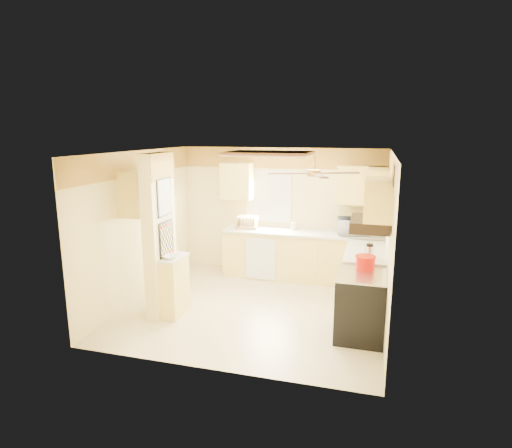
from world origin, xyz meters
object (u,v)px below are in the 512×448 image
(stove, at_px, (360,306))
(microwave, at_px, (353,227))
(kettle, at_px, (369,252))
(bowl, at_px, (169,257))
(dutch_oven, at_px, (365,262))

(stove, height_order, microwave, microwave)
(kettle, bearing_deg, stove, -96.35)
(bowl, distance_m, dutch_oven, 2.86)
(microwave, relative_size, bowl, 2.57)
(bowl, xyz_separation_m, kettle, (2.88, 0.82, 0.08))
(dutch_oven, bearing_deg, microwave, 98.09)
(bowl, bearing_deg, kettle, 15.93)
(microwave, distance_m, bowl, 3.45)
(microwave, bearing_deg, kettle, 92.39)
(stove, distance_m, dutch_oven, 0.61)
(stove, bearing_deg, microwave, 96.31)
(stove, distance_m, kettle, 0.91)
(microwave, xyz_separation_m, kettle, (0.32, -1.47, -0.05))
(microwave, bearing_deg, bowl, 32.02)
(stove, xyz_separation_m, dutch_oven, (0.03, 0.25, 0.55))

